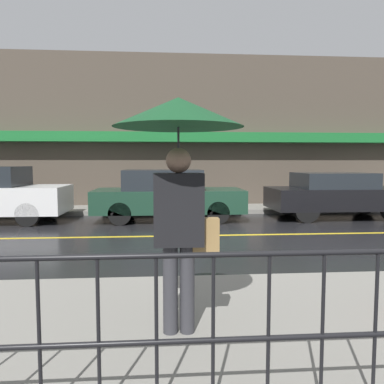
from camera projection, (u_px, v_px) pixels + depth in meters
The scene contains 8 objects.
ground_plane at pixel (230, 235), 8.74m from camera, with size 80.00×80.00×0.00m, color black.
sidewalk_near at pixel (319, 326), 3.74m from camera, with size 28.00×3.03×0.14m.
sidewalk_far at pixel (207, 209), 13.10m from camera, with size 28.00×1.77×0.14m.
lane_marking at pixel (230, 235), 8.74m from camera, with size 25.20×0.12×0.01m.
building_storefront at pixel (205, 133), 13.88m from camera, with size 28.00×0.85×5.64m.
pedestrian at pixel (179, 143), 3.30m from camera, with size 1.15×1.15×2.13m.
car_dark_green at pixel (167, 195), 10.99m from camera, with size 4.33×1.82×1.48m.
car_black at pixel (336, 194), 11.39m from camera, with size 4.13×1.83×1.39m.
Camera 1 is at (-1.54, -8.54, 1.70)m, focal length 35.00 mm.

